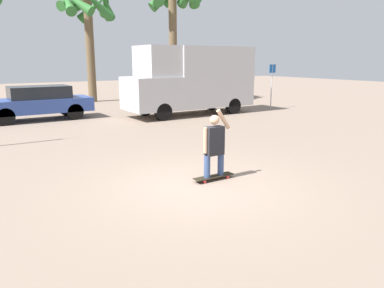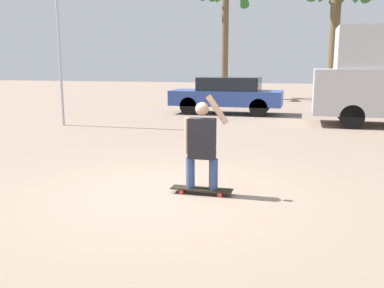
# 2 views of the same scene
# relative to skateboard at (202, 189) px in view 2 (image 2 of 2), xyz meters

# --- Properties ---
(ground_plane) EXTENTS (80.00, 80.00, 0.00)m
(ground_plane) POSITION_rel_skateboard_xyz_m (-0.50, -0.13, -0.07)
(ground_plane) COLOR gray
(skateboard) EXTENTS (0.99, 0.23, 0.09)m
(skateboard) POSITION_rel_skateboard_xyz_m (0.00, 0.00, 0.00)
(skateboard) COLOR black
(skateboard) RESTS_ON ground_plane
(person_skateboarder) EXTENTS (0.70, 0.22, 1.50)m
(person_skateboarder) POSITION_rel_skateboard_xyz_m (-0.00, 0.00, 0.78)
(person_skateboarder) COLOR #384C7A
(person_skateboarder) RESTS_ON skateboard
(parked_car_blue) EXTENTS (4.54, 1.74, 1.50)m
(parked_car_blue) POSITION_rel_skateboard_xyz_m (-1.54, 11.08, 0.73)
(parked_car_blue) COLOR black
(parked_car_blue) RESTS_ON ground_plane
(palm_tree_far_left) EXTENTS (3.22, 3.30, 6.92)m
(palm_tree_far_left) POSITION_rel_skateboard_xyz_m (-3.12, 19.05, 5.48)
(palm_tree_far_left) COLOR brown
(palm_tree_far_left) RESTS_ON ground_plane
(flagpole) EXTENTS (0.90, 0.12, 5.56)m
(flagpole) POSITION_rel_skateboard_xyz_m (-6.24, 6.37, 3.08)
(flagpole) COLOR #B7B7BC
(flagpole) RESTS_ON ground_plane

